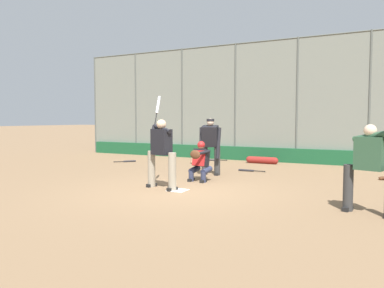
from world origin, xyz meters
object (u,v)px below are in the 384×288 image
object	(u,v)px
umpire_home	(210,145)
spare_bat_near_backstop	(151,156)
fielding_glove_on_dirt	(384,178)
spare_bat_by_padding	(248,170)
equipment_bag_dugout_side	(262,160)
batter_at_plate	(161,151)
catcher_behind_plate	(200,161)
batter_on_deck	(370,166)
spare_bat_first_base_side	(213,160)
spare_bat_third_base_side	(128,161)

from	to	relation	value
umpire_home	spare_bat_near_backstop	size ratio (longest dim) A/B	2.34
spare_bat_near_backstop	fielding_glove_on_dirt	bearing A→B (deg)	36.90
spare_bat_by_padding	equipment_bag_dugout_side	world-z (taller)	equipment_bag_dugout_side
umpire_home	fielding_glove_on_dirt	world-z (taller)	umpire_home
umpire_home	spare_bat_by_padding	world-z (taller)	umpire_home
batter_at_plate	catcher_behind_plate	world-z (taller)	batter_at_plate
batter_at_plate	spare_bat_near_backstop	distance (m)	7.75
batter_at_plate	spare_bat_by_padding	world-z (taller)	batter_at_plate
batter_on_deck	equipment_bag_dugout_side	bearing A→B (deg)	138.15
catcher_behind_plate	equipment_bag_dugout_side	size ratio (longest dim) A/B	0.87
spare_bat_near_backstop	spare_bat_by_padding	world-z (taller)	same
batter_on_deck	spare_bat_near_backstop	xyz separation A→B (m)	(9.08, -6.67, -0.84)
umpire_home	batter_on_deck	world-z (taller)	batter_on_deck
spare_bat_first_base_side	fielding_glove_on_dirt	distance (m)	6.61
catcher_behind_plate	spare_bat_by_padding	size ratio (longest dim) A/B	1.23
spare_bat_third_base_side	catcher_behind_plate	bearing A→B (deg)	-80.24
spare_bat_third_base_side	equipment_bag_dugout_side	distance (m)	5.26
batter_on_deck	batter_at_plate	bearing A→B (deg)	-167.77
spare_bat_third_base_side	umpire_home	bearing A→B (deg)	-69.42
batter_on_deck	spare_bat_third_base_side	distance (m)	10.00
catcher_behind_plate	spare_bat_near_backstop	size ratio (longest dim) A/B	1.50
equipment_bag_dugout_side	spare_bat_near_backstop	bearing A→B (deg)	-0.63
batter_at_plate	spare_bat_third_base_side	world-z (taller)	batter_at_plate
fielding_glove_on_dirt	equipment_bag_dugout_side	bearing A→B (deg)	-28.09
spare_bat_near_backstop	spare_bat_third_base_side	world-z (taller)	same
fielding_glove_on_dirt	catcher_behind_plate	bearing A→B (deg)	29.58
batter_at_plate	spare_bat_by_padding	bearing A→B (deg)	-86.89
spare_bat_first_base_side	batter_at_plate	bearing A→B (deg)	83.25
umpire_home	spare_bat_third_base_side	size ratio (longest dim) A/B	2.49
batter_on_deck	spare_bat_first_base_side	bearing A→B (deg)	149.61
batter_on_deck	catcher_behind_plate	bearing A→B (deg)	173.93
spare_bat_near_backstop	batter_at_plate	bearing A→B (deg)	-3.73
umpire_home	spare_bat_near_backstop	xyz separation A→B (m)	(4.61, -3.68, -0.89)
spare_bat_third_base_side	equipment_bag_dugout_side	size ratio (longest dim) A/B	0.55
spare_bat_by_padding	fielding_glove_on_dirt	xyz separation A→B (m)	(-3.93, -0.11, 0.02)
batter_on_deck	spare_bat_first_base_side	world-z (taller)	batter_on_deck
spare_bat_near_backstop	spare_bat_third_base_side	size ratio (longest dim) A/B	1.06
fielding_glove_on_dirt	batter_on_deck	bearing A→B (deg)	87.13
spare_bat_near_backstop	spare_bat_by_padding	xyz separation A→B (m)	(-5.37, 2.40, -0.00)
spare_bat_near_backstop	spare_bat_by_padding	distance (m)	5.89
umpire_home	spare_bat_first_base_side	xyz separation A→B (m)	(1.54, -3.60, -0.89)
equipment_bag_dugout_side	batter_on_deck	bearing A→B (deg)	120.91
catcher_behind_plate	spare_bat_first_base_side	bearing A→B (deg)	-67.51
equipment_bag_dugout_side	catcher_behind_plate	bearing A→B (deg)	86.35
spare_bat_near_backstop	equipment_bag_dugout_side	size ratio (longest dim) A/B	0.58
batter_on_deck	fielding_glove_on_dirt	size ratio (longest dim) A/B	7.74
spare_bat_near_backstop	spare_bat_first_base_side	size ratio (longest dim) A/B	0.85
spare_bat_near_backstop	umpire_home	bearing A→B (deg)	12.09
catcher_behind_plate	fielding_glove_on_dirt	world-z (taller)	catcher_behind_plate
spare_bat_near_backstop	catcher_behind_plate	bearing A→B (deg)	5.63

